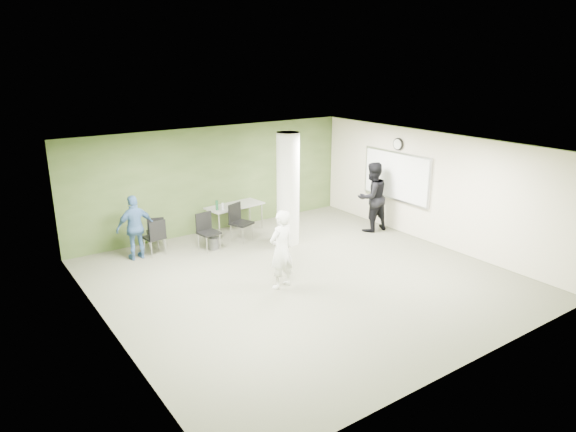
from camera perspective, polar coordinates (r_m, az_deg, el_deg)
floor at (r=11.00m, az=1.68°, el=-6.96°), size 8.00×8.00×0.00m
ceiling at (r=10.18m, az=1.82°, el=7.57°), size 8.00×8.00×0.00m
wall_back at (r=13.81m, az=-8.19°, el=4.06°), size 8.00×2.80×0.02m
wall_left at (r=8.86m, az=-19.61°, el=-4.36°), size 0.02×8.00×2.80m
wall_right_cream at (r=13.20m, az=15.87°, el=2.96°), size 0.02×8.00×2.80m
column at (r=12.63m, az=0.00°, el=3.00°), size 0.56×0.56×2.80m
whiteboard at (r=13.89m, az=11.91°, el=4.36°), size 0.05×2.30×1.30m
wall_clock at (r=13.73m, az=12.13°, el=7.82°), size 0.06×0.32×0.32m
folding_table at (r=13.74m, az=-6.00°, el=1.00°), size 1.62×0.85×0.99m
wastebasket at (r=12.72m, az=-8.28°, el=-3.00°), size 0.26×0.26×0.30m
chair_back_left at (r=12.47m, az=-14.50°, el=-2.03°), size 0.49×0.49×0.88m
chair_back_right at (r=12.87m, az=-14.49°, el=-1.55°), size 0.51×0.51×0.83m
chair_table_left at (r=12.59m, az=-9.02°, el=-1.39°), size 0.50×0.50×0.91m
chair_table_right at (r=13.12m, az=-5.50°, el=-0.36°), size 0.62×0.62×0.96m
woman_white at (r=10.30m, az=-0.75°, el=-3.74°), size 0.66×0.50×1.64m
man_black at (r=13.87m, az=9.32°, el=2.10°), size 0.94×0.75×1.88m
man_blue at (r=12.30m, az=-16.59°, el=-1.23°), size 0.90×0.40×1.52m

